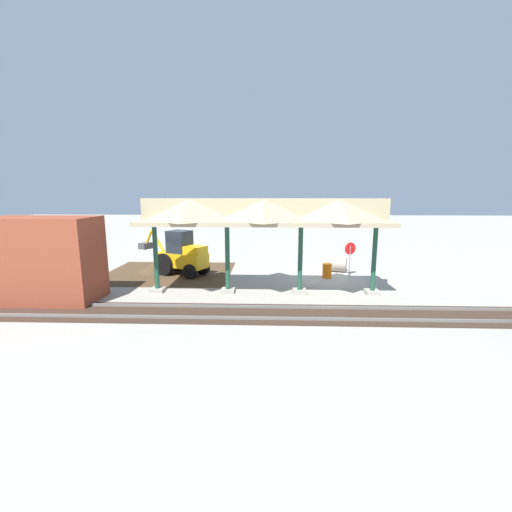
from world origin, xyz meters
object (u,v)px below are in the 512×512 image
(backhoe, at_px, (181,255))
(concrete_pipe, at_px, (338,264))
(traffic_barrel, at_px, (327,271))
(stop_sign, at_px, (350,252))
(brick_utility_building, at_px, (44,260))

(backhoe, relative_size, concrete_pipe, 3.98)
(concrete_pipe, relative_size, traffic_barrel, 1.40)
(backhoe, height_order, traffic_barrel, backhoe)
(backhoe, relative_size, traffic_barrel, 5.57)
(stop_sign, height_order, backhoe, backhoe)
(stop_sign, height_order, brick_utility_building, brick_utility_building)
(backhoe, distance_m, traffic_barrel, 9.26)
(concrete_pipe, bearing_deg, traffic_barrel, 59.25)
(traffic_barrel, bearing_deg, stop_sign, -162.81)
(stop_sign, distance_m, traffic_barrel, 1.87)
(brick_utility_building, bearing_deg, backhoe, -132.49)
(concrete_pipe, height_order, traffic_barrel, concrete_pipe)
(concrete_pipe, distance_m, brick_utility_building, 16.86)
(backhoe, bearing_deg, traffic_barrel, 176.30)
(stop_sign, relative_size, concrete_pipe, 1.71)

